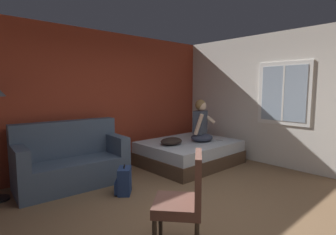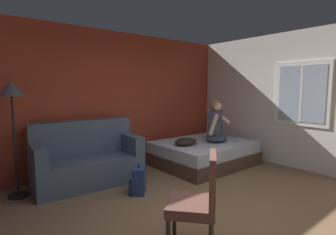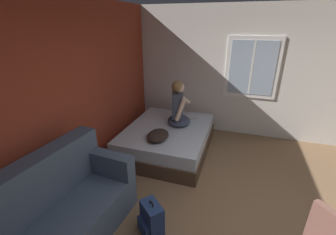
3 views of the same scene
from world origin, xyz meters
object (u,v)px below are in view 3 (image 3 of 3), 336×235
Objects in this scene: couch at (59,214)px; cell_phone at (193,119)px; throw_pillow at (158,135)px; person_seated at (178,107)px; bed at (168,139)px; backpack at (151,219)px.

cell_phone is at bearing -16.82° from couch.
cell_phone is (1.05, -0.38, -0.07)m from throw_pillow.
cell_phone is at bearing -34.00° from person_seated.
throw_pillow reaches higher than bed.
person_seated is at bearing -14.17° from couch.
cell_phone is at bearing -34.48° from bed.
person_seated reaches higher than throw_pillow.
couch is at bearing 115.06° from backpack.
cell_phone is (0.34, -0.23, -0.35)m from person_seated.
throw_pillow is at bearing -14.85° from couch.
couch is at bearing -42.18° from cell_phone.
throw_pillow is (-0.71, 0.16, -0.29)m from person_seated.
person_seated reaches higher than bed.
couch is 2.01× the size of person_seated.
bed is 1.10× the size of couch.
throw_pillow is at bearing 17.41° from backpack.
couch is (-2.31, 0.49, 0.16)m from bed.
person_seated reaches higher than backpack.
backpack is (0.43, -0.91, -0.20)m from couch.
throw_pillow is at bearing -45.51° from cell_phone.
person_seated is at bearing -35.24° from bed.
couch reaches higher than throw_pillow.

